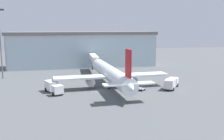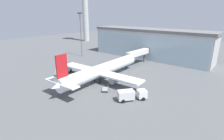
# 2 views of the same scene
# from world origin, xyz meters

# --- Properties ---
(ground) EXTENTS (240.00, 240.00, 0.00)m
(ground) POSITION_xyz_m (0.00, 0.00, 0.00)
(ground) COLOR #545659
(terminal_building) EXTENTS (58.34, 14.24, 13.78)m
(terminal_building) POSITION_xyz_m (0.00, 41.55, 6.89)
(terminal_building) COLOR #AEAEAE
(terminal_building) RESTS_ON ground
(jet_bridge) EXTENTS (2.63, 13.70, 5.93)m
(jet_bridge) POSITION_xyz_m (2.49, 27.58, 4.55)
(jet_bridge) COLOR silver
(jet_bridge) RESTS_ON ground
(apron_light_mast) EXTENTS (3.20, 0.40, 21.03)m
(apron_light_mast) POSITION_xyz_m (-26.70, 21.57, 12.30)
(apron_light_mast) COLOR #59595E
(apron_light_mast) RESTS_ON ground
(airplane) EXTENTS (30.10, 37.32, 11.24)m
(airplane) POSITION_xyz_m (4.02, 3.65, 3.44)
(airplane) COLOR white
(airplane) RESTS_ON ground
(catering_truck) EXTENTS (4.75, 7.60, 2.65)m
(catering_truck) POSITION_xyz_m (-10.85, 0.12, 1.47)
(catering_truck) COLOR silver
(catering_truck) RESTS_ON ground
(fuel_truck) EXTENTS (6.09, 7.19, 2.65)m
(fuel_truck) POSITION_xyz_m (18.90, -1.23, 1.47)
(fuel_truck) COLOR silver
(fuel_truck) RESTS_ON ground
(baggage_cart) EXTENTS (2.97, 3.20, 1.50)m
(baggage_cart) POSITION_xyz_m (10.30, -1.41, 0.50)
(baggage_cart) COLOR gray
(baggage_cart) RESTS_ON ground
(safety_cone_nose) EXTENTS (0.36, 0.36, 0.55)m
(safety_cone_nose) POSITION_xyz_m (5.64, -5.58, 0.28)
(safety_cone_nose) COLOR orange
(safety_cone_nose) RESTS_ON ground
(safety_cone_wingtip) EXTENTS (0.36, 0.36, 0.55)m
(safety_cone_wingtip) POSITION_xyz_m (-9.96, 5.61, 0.28)
(safety_cone_wingtip) COLOR orange
(safety_cone_wingtip) RESTS_ON ground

